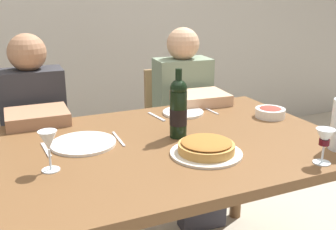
% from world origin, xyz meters
% --- Properties ---
extents(dining_table, '(1.50, 1.00, 0.76)m').
position_xyz_m(dining_table, '(0.00, 0.00, 0.67)').
color(dining_table, brown).
rests_on(dining_table, ground).
extents(wine_bottle, '(0.08, 0.08, 0.30)m').
position_xyz_m(wine_bottle, '(0.08, 0.04, 0.89)').
color(wine_bottle, black).
rests_on(wine_bottle, dining_table).
extents(baked_tart, '(0.28, 0.28, 0.06)m').
position_xyz_m(baked_tart, '(0.10, -0.18, 0.79)').
color(baked_tart, silver).
rests_on(baked_tart, dining_table).
extents(salad_bowl, '(0.15, 0.15, 0.05)m').
position_xyz_m(salad_bowl, '(0.62, 0.10, 0.79)').
color(salad_bowl, white).
rests_on(salad_bowl, dining_table).
extents(wine_glass_left_diner, '(0.07, 0.07, 0.13)m').
position_xyz_m(wine_glass_left_diner, '(0.45, -0.43, 0.85)').
color(wine_glass_left_diner, silver).
rests_on(wine_glass_left_diner, dining_table).
extents(wine_glass_right_diner, '(0.07, 0.07, 0.15)m').
position_xyz_m(wine_glass_right_diner, '(-0.47, -0.09, 0.87)').
color(wine_glass_right_diner, silver).
rests_on(wine_glass_right_diner, dining_table).
extents(dinner_plate_left_setting, '(0.21, 0.21, 0.01)m').
position_xyz_m(dinner_plate_left_setting, '(0.25, 0.33, 0.77)').
color(dinner_plate_left_setting, white).
rests_on(dinner_plate_left_setting, dining_table).
extents(dinner_plate_right_setting, '(0.27, 0.27, 0.01)m').
position_xyz_m(dinner_plate_right_setting, '(-0.32, 0.11, 0.77)').
color(dinner_plate_right_setting, white).
rests_on(dinner_plate_right_setting, dining_table).
extents(fork_left_setting, '(0.03, 0.16, 0.00)m').
position_xyz_m(fork_left_setting, '(0.10, 0.33, 0.76)').
color(fork_left_setting, silver).
rests_on(fork_left_setting, dining_table).
extents(knife_left_setting, '(0.02, 0.18, 0.00)m').
position_xyz_m(knife_left_setting, '(0.40, 0.33, 0.76)').
color(knife_left_setting, silver).
rests_on(knife_left_setting, dining_table).
extents(knife_right_setting, '(0.01, 0.18, 0.00)m').
position_xyz_m(knife_right_setting, '(-0.17, 0.11, 0.76)').
color(knife_right_setting, silver).
rests_on(knife_right_setting, dining_table).
extents(spoon_right_setting, '(0.02, 0.16, 0.00)m').
position_xyz_m(spoon_right_setting, '(-0.47, 0.11, 0.76)').
color(spoon_right_setting, silver).
rests_on(spoon_right_setting, dining_table).
extents(chair_left, '(0.41, 0.41, 0.87)m').
position_xyz_m(chair_left, '(-0.45, 0.89, 0.50)').
color(chair_left, '#9E7A51').
rests_on(chair_left, ground).
extents(diner_left, '(0.34, 0.51, 1.16)m').
position_xyz_m(diner_left, '(-0.45, 0.65, 0.62)').
color(diner_left, '#2D2D33').
rests_on(diner_left, ground).
extents(chair_right, '(0.43, 0.43, 0.87)m').
position_xyz_m(chair_right, '(0.46, 0.87, 0.50)').
color(chair_right, '#9E7A51').
rests_on(chair_right, ground).
extents(diner_right, '(0.36, 0.52, 1.16)m').
position_xyz_m(diner_right, '(0.44, 0.64, 0.62)').
color(diner_right, gray).
rests_on(diner_right, ground).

